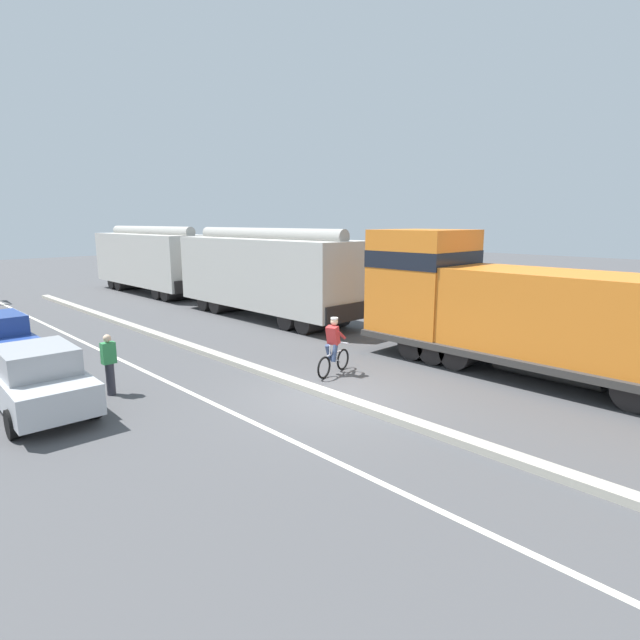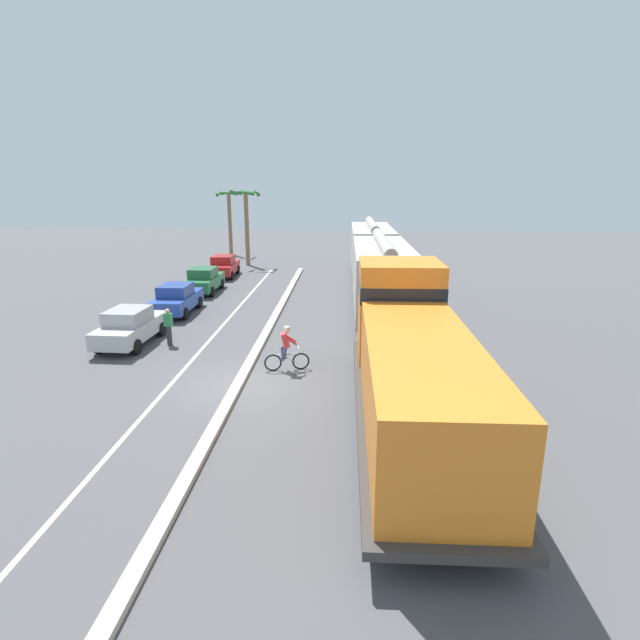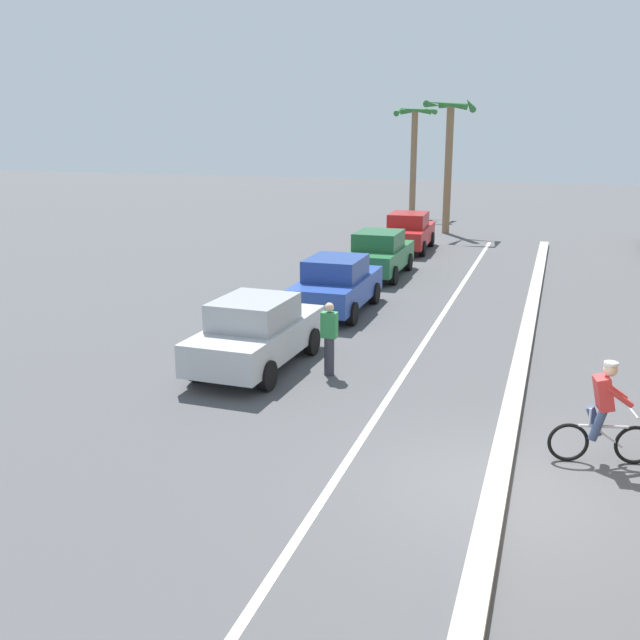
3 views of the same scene
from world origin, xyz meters
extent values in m
plane|color=#4C4C4F|center=(0.00, 0.00, 0.00)|extent=(120.00, 120.00, 0.00)
cube|color=#B2AD9E|center=(0.00, 6.00, 0.08)|extent=(0.36, 36.00, 0.16)
cube|color=silver|center=(-2.40, 6.00, 0.00)|extent=(0.14, 36.00, 0.01)
cube|color=#B7BABF|center=(-5.64, 4.21, 0.67)|extent=(1.86, 4.26, 0.70)
cube|color=#9C9EA2|center=(-5.65, 4.06, 1.32)|extent=(1.57, 1.96, 0.60)
cube|color=#1E232D|center=(-5.61, 5.06, 1.27)|extent=(1.43, 0.17, 0.51)
cylinder|color=black|center=(-6.40, 5.55, 0.32)|extent=(0.24, 0.65, 0.64)
cylinder|color=black|center=(-4.79, 5.48, 0.32)|extent=(0.24, 0.65, 0.64)
cylinder|color=black|center=(-6.50, 2.94, 0.32)|extent=(0.24, 0.65, 0.64)
cylinder|color=black|center=(-4.89, 2.88, 0.32)|extent=(0.24, 0.65, 0.64)
cube|color=#28479E|center=(-5.39, 9.63, 0.67)|extent=(1.72, 4.21, 0.70)
cube|color=navy|center=(-5.39, 9.48, 1.32)|extent=(1.51, 1.91, 0.60)
cube|color=#1E232D|center=(-5.40, 10.48, 1.27)|extent=(1.43, 0.13, 0.51)
cylinder|color=black|center=(-6.21, 10.93, 0.32)|extent=(0.22, 0.64, 0.64)
cylinder|color=black|center=(-4.59, 10.94, 0.32)|extent=(0.22, 0.64, 0.64)
cylinder|color=black|center=(-6.19, 8.32, 0.32)|extent=(0.22, 0.64, 0.64)
cylinder|color=black|center=(-4.58, 8.33, 0.32)|extent=(0.22, 0.64, 0.64)
cube|color=#286B3D|center=(-5.44, 15.06, 0.67)|extent=(1.72, 4.21, 0.70)
cube|color=#225B34|center=(-5.44, 14.91, 1.32)|extent=(1.51, 1.91, 0.60)
cube|color=#1E232D|center=(-5.44, 15.91, 1.27)|extent=(1.43, 0.13, 0.51)
cylinder|color=black|center=(-6.25, 16.36, 0.32)|extent=(0.22, 0.64, 0.64)
cylinder|color=black|center=(-4.64, 16.36, 0.32)|extent=(0.22, 0.64, 0.64)
cylinder|color=black|center=(-6.24, 13.75, 0.32)|extent=(0.22, 0.64, 0.64)
cylinder|color=black|center=(-4.63, 13.76, 0.32)|extent=(0.22, 0.64, 0.64)
cube|color=red|center=(-5.53, 20.76, 0.67)|extent=(1.84, 4.25, 0.70)
cube|color=maroon|center=(-5.52, 20.61, 1.32)|extent=(1.56, 1.95, 0.60)
cube|color=#1E232D|center=(-5.55, 21.61, 1.27)|extent=(1.43, 0.17, 0.51)
cylinder|color=black|center=(-6.38, 22.04, 0.32)|extent=(0.24, 0.65, 0.64)
cylinder|color=black|center=(-4.76, 22.09, 0.32)|extent=(0.24, 0.65, 0.64)
cylinder|color=black|center=(-6.29, 19.43, 0.32)|extent=(0.24, 0.65, 0.64)
cylinder|color=black|center=(-4.68, 19.49, 0.32)|extent=(0.24, 0.65, 0.64)
torus|color=black|center=(2.03, 1.51, 0.33)|extent=(0.66, 0.20, 0.66)
torus|color=black|center=(1.01, 1.29, 0.33)|extent=(0.66, 0.20, 0.66)
cylinder|color=silver|center=(1.52, 1.40, 0.63)|extent=(0.78, 0.22, 0.05)
cylinder|color=silver|center=(1.62, 1.42, 0.45)|extent=(0.48, 0.15, 0.36)
cylinder|color=silver|center=(1.30, 1.35, 0.78)|extent=(0.04, 0.04, 0.30)
cylinder|color=silver|center=(1.95, 1.49, 0.88)|extent=(0.14, 0.48, 0.04)
cylinder|color=#38476B|center=(1.38, 1.47, 0.68)|extent=(0.33, 0.20, 0.52)
cylinder|color=#38476B|center=(1.42, 1.28, 0.68)|extent=(0.29, 0.19, 0.52)
cube|color=red|center=(1.47, 1.39, 1.20)|extent=(0.39, 0.40, 0.57)
sphere|color=beige|center=(1.54, 1.40, 1.59)|extent=(0.22, 0.22, 0.22)
cylinder|color=white|center=(1.54, 1.40, 1.69)|extent=(0.22, 0.22, 0.05)
cylinder|color=red|center=(1.63, 1.59, 1.20)|extent=(0.47, 0.19, 0.36)
cylinder|color=red|center=(1.70, 1.27, 1.20)|extent=(0.47, 0.19, 0.36)
cylinder|color=#846647|center=(-7.76, 33.07, 2.95)|extent=(0.36, 0.36, 5.91)
cone|color=#2D7033|center=(-6.87, 32.96, 5.96)|extent=(0.53, 1.85, 0.47)
cone|color=#2D7033|center=(-7.89, 33.96, 5.96)|extent=(1.85, 0.57, 0.47)
cone|color=#2D7033|center=(-8.66, 33.06, 5.96)|extent=(0.33, 1.83, 0.69)
cone|color=#2D7033|center=(-7.59, 32.18, 5.96)|extent=(1.85, 0.67, 0.50)
cylinder|color=#846647|center=(-4.78, 26.39, 3.03)|extent=(0.36, 0.36, 6.07)
cone|color=#2D7033|center=(-3.88, 26.34, 6.12)|extent=(0.42, 1.84, 0.73)
cone|color=#2D7033|center=(-4.61, 27.27, 6.12)|extent=(1.83, 0.66, 0.34)
cone|color=#2D7033|center=(-5.66, 26.57, 6.12)|extent=(0.67, 1.84, 0.38)
cone|color=#2D7033|center=(-4.78, 25.49, 6.12)|extent=(1.83, 0.32, 0.54)
cylinder|color=#33333D|center=(-3.95, 4.21, 0.42)|extent=(0.22, 0.22, 0.85)
cube|color=#338C4C|center=(-3.95, 4.21, 1.13)|extent=(0.34, 0.22, 0.56)
sphere|color=beige|center=(-3.95, 4.21, 1.52)|extent=(0.20, 0.20, 0.20)
camera|label=1|loc=(-8.70, -8.55, 4.47)|focal=28.00mm
camera|label=2|loc=(3.68, -16.15, 6.78)|focal=28.00mm
camera|label=3|loc=(0.60, -10.61, 5.37)|focal=42.00mm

